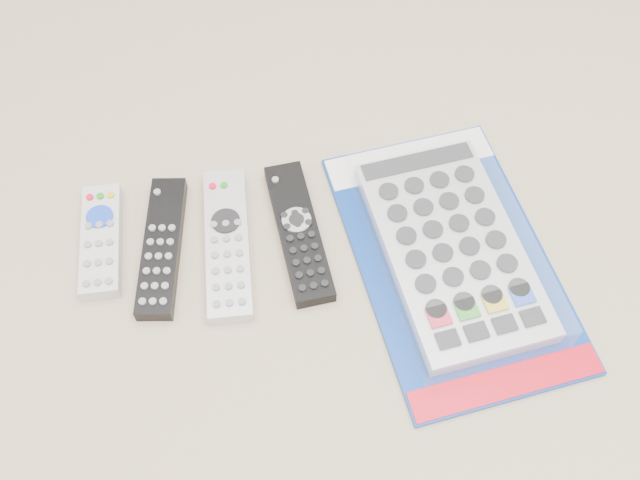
{
  "coord_description": "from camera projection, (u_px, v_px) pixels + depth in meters",
  "views": [
    {
      "loc": [
        -0.02,
        -0.43,
        0.76
      ],
      "look_at": [
        0.05,
        0.02,
        0.01
      ],
      "focal_mm": 40.0,
      "sensor_mm": 36.0,
      "label": 1
    }
  ],
  "objects": [
    {
      "name": "remote_small_grey",
      "position": [
        101.0,
        241.0,
        0.87
      ],
      "size": [
        0.05,
        0.16,
        0.02
      ],
      "rotation": [
        0.0,
        0.0,
        -0.02
      ],
      "color": "#B5B5B8",
      "rests_on": "ground"
    },
    {
      "name": "remote_slim_black",
      "position": [
        162.0,
        247.0,
        0.87
      ],
      "size": [
        0.07,
        0.2,
        0.02
      ],
      "rotation": [
        0.0,
        0.0,
        -0.14
      ],
      "color": "black",
      "rests_on": "ground"
    },
    {
      "name": "remote_large_black",
      "position": [
        299.0,
        232.0,
        0.88
      ],
      "size": [
        0.06,
        0.2,
        0.02
      ],
      "rotation": [
        0.0,
        0.0,
        0.08
      ],
      "color": "black",
      "rests_on": "ground"
    },
    {
      "name": "remote_silver_dvd",
      "position": [
        227.0,
        244.0,
        0.87
      ],
      "size": [
        0.06,
        0.21,
        0.02
      ],
      "rotation": [
        0.0,
        0.0,
        -0.04
      ],
      "color": "#B8B8BD",
      "rests_on": "ground"
    },
    {
      "name": "jumbo_remote_packaged",
      "position": [
        452.0,
        247.0,
        0.86
      ],
      "size": [
        0.27,
        0.4,
        0.05
      ],
      "rotation": [
        0.0,
        0.0,
        0.12
      ],
      "color": "navy",
      "rests_on": "ground"
    }
  ]
}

